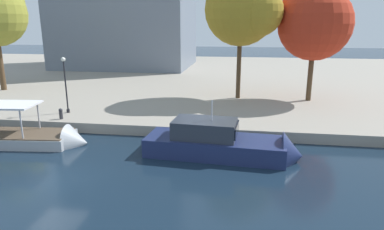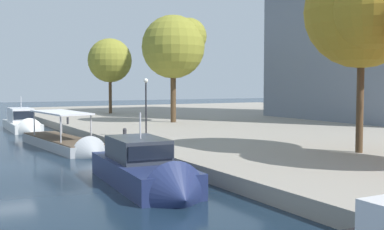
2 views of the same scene
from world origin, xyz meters
name	(u,v)px [view 2 (image 2 of 2)]	position (x,y,z in m)	size (l,w,h in m)	color
ground_plane	(13,168)	(0.00, 0.00, 0.00)	(220.00, 220.00, 0.00)	#142333
motor_yacht_0	(23,124)	(-23.64, 4.48, 0.67)	(10.88, 2.91, 4.67)	silver
tour_boat_1	(66,146)	(-6.57, 4.84, 0.29)	(13.08, 3.98, 3.97)	#9EA3A8
motor_yacht_2	(146,174)	(8.77, 4.82, 0.65)	(9.83, 3.59, 4.60)	navy
mooring_bollard_0	(68,120)	(-20.28, 8.45, 1.20)	(0.25, 0.25, 0.77)	#2D2D33
mooring_bollard_1	(125,133)	(-4.35, 8.73, 1.25)	(0.30, 0.30, 0.87)	#2D2D33
lamp_post	(146,104)	(-4.80, 10.69, 3.40)	(0.35, 0.35, 4.65)	black
tree_1	(175,44)	(-17.18, 19.57, 9.33)	(6.90, 7.13, 11.72)	#4C3823
tree_2	(362,11)	(9.36, 18.64, 9.35)	(7.37, 6.91, 12.05)	#4C3823
tree_3	(110,60)	(-35.92, 18.61, 8.38)	(6.27, 6.27, 10.72)	#4C3823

